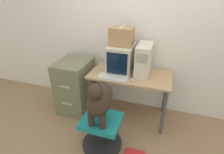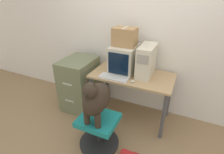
{
  "view_description": "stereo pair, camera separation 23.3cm",
  "coord_description": "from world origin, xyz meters",
  "px_view_note": "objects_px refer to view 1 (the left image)",
  "views": [
    {
      "loc": [
        0.46,
        -1.98,
        1.92
      ],
      "look_at": [
        -0.18,
        -0.01,
        0.85
      ],
      "focal_mm": 28.0,
      "sensor_mm": 36.0,
      "label": 1
    },
    {
      "loc": [
        0.68,
        -1.89,
        1.92
      ],
      "look_at": [
        -0.18,
        -0.01,
        0.85
      ],
      "focal_mm": 28.0,
      "sensor_mm": 36.0,
      "label": 2
    }
  ],
  "objects_px": {
    "dog": "(100,100)",
    "cardboard_box": "(122,37)",
    "filing_cabinet": "(76,86)",
    "pc_tower": "(144,59)",
    "crt_monitor": "(121,58)",
    "office_chair": "(102,131)",
    "keyboard": "(113,77)"
  },
  "relations": [
    {
      "from": "dog",
      "to": "cardboard_box",
      "type": "xyz_separation_m",
      "value": [
        0.03,
        0.83,
        0.53
      ]
    },
    {
      "from": "dog",
      "to": "filing_cabinet",
      "type": "distance_m",
      "value": 1.03
    },
    {
      "from": "pc_tower",
      "to": "filing_cabinet",
      "type": "relative_size",
      "value": 0.51
    },
    {
      "from": "crt_monitor",
      "to": "office_chair",
      "type": "distance_m",
      "value": 1.08
    },
    {
      "from": "filing_cabinet",
      "to": "office_chair",
      "type": "bearing_deg",
      "value": -42.2
    },
    {
      "from": "dog",
      "to": "filing_cabinet",
      "type": "bearing_deg",
      "value": 136.5
    },
    {
      "from": "keyboard",
      "to": "filing_cabinet",
      "type": "xyz_separation_m",
      "value": [
        -0.7,
        0.14,
        -0.34
      ]
    },
    {
      "from": "cardboard_box",
      "to": "office_chair",
      "type": "bearing_deg",
      "value": -91.85
    },
    {
      "from": "crt_monitor",
      "to": "dog",
      "type": "xyz_separation_m",
      "value": [
        -0.03,
        -0.83,
        -0.21
      ]
    },
    {
      "from": "pc_tower",
      "to": "office_chair",
      "type": "relative_size",
      "value": 0.84
    },
    {
      "from": "keyboard",
      "to": "filing_cabinet",
      "type": "relative_size",
      "value": 0.47
    },
    {
      "from": "filing_cabinet",
      "to": "cardboard_box",
      "type": "height_order",
      "value": "cardboard_box"
    },
    {
      "from": "office_chair",
      "to": "keyboard",
      "type": "bearing_deg",
      "value": 90.81
    },
    {
      "from": "keyboard",
      "to": "dog",
      "type": "xyz_separation_m",
      "value": [
        0.01,
        -0.54,
        -0.02
      ]
    },
    {
      "from": "office_chair",
      "to": "dog",
      "type": "relative_size",
      "value": 0.89
    },
    {
      "from": "crt_monitor",
      "to": "keyboard",
      "type": "height_order",
      "value": "crt_monitor"
    },
    {
      "from": "keyboard",
      "to": "cardboard_box",
      "type": "xyz_separation_m",
      "value": [
        0.03,
        0.29,
        0.51
      ]
    },
    {
      "from": "keyboard",
      "to": "pc_tower",
      "type": "bearing_deg",
      "value": 37.69
    },
    {
      "from": "office_chair",
      "to": "pc_tower",
      "type": "bearing_deg",
      "value": 65.33
    },
    {
      "from": "office_chair",
      "to": "filing_cabinet",
      "type": "distance_m",
      "value": 0.98
    },
    {
      "from": "crt_monitor",
      "to": "filing_cabinet",
      "type": "relative_size",
      "value": 0.52
    },
    {
      "from": "crt_monitor",
      "to": "office_chair",
      "type": "relative_size",
      "value": 0.85
    },
    {
      "from": "keyboard",
      "to": "cardboard_box",
      "type": "distance_m",
      "value": 0.59
    },
    {
      "from": "dog",
      "to": "cardboard_box",
      "type": "relative_size",
      "value": 1.84
    },
    {
      "from": "crt_monitor",
      "to": "cardboard_box",
      "type": "height_order",
      "value": "cardboard_box"
    },
    {
      "from": "office_chair",
      "to": "filing_cabinet",
      "type": "relative_size",
      "value": 0.61
    },
    {
      "from": "pc_tower",
      "to": "office_chair",
      "type": "xyz_separation_m",
      "value": [
        -0.37,
        -0.79,
        -0.75
      ]
    },
    {
      "from": "pc_tower",
      "to": "dog",
      "type": "distance_m",
      "value": 0.93
    },
    {
      "from": "keyboard",
      "to": "dog",
      "type": "distance_m",
      "value": 0.54
    },
    {
      "from": "crt_monitor",
      "to": "cardboard_box",
      "type": "distance_m",
      "value": 0.33
    },
    {
      "from": "pc_tower",
      "to": "cardboard_box",
      "type": "bearing_deg",
      "value": 179.0
    },
    {
      "from": "office_chair",
      "to": "filing_cabinet",
      "type": "height_order",
      "value": "filing_cabinet"
    }
  ]
}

